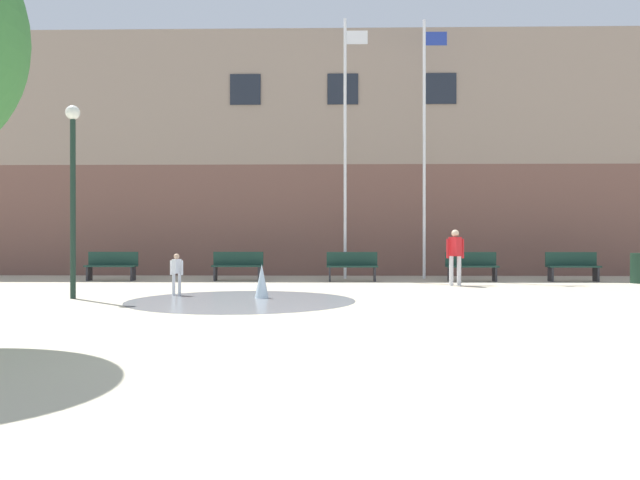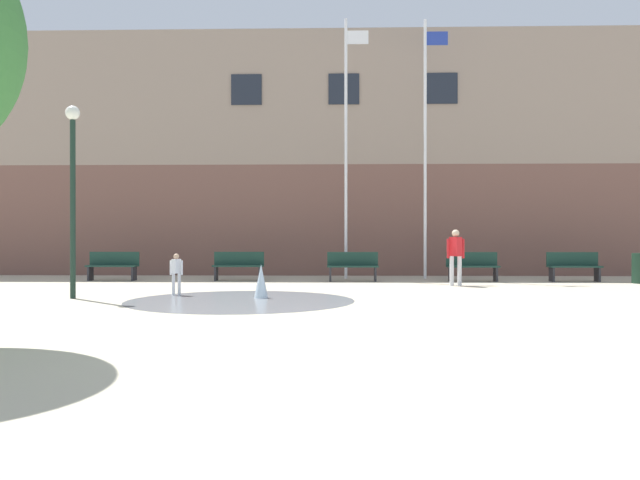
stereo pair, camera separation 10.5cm
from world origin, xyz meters
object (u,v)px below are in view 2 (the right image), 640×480
at_px(park_bench_under_left_flagpole, 113,265).
at_px(park_bench_far_right, 574,266).
at_px(park_bench_center, 238,265).
at_px(lamp_post_left_lane, 73,174).
at_px(flagpole_right, 426,142).
at_px(child_in_fountain, 176,271).
at_px(park_bench_under_right_flagpole, 353,266).
at_px(park_bench_near_trashcan, 472,266).
at_px(adult_in_red, 456,253).
at_px(flagpole_left, 347,141).

relative_size(park_bench_under_left_flagpole, park_bench_far_right, 1.00).
distance_m(park_bench_center, park_bench_far_right, 10.50).
relative_size(park_bench_under_left_flagpole, lamp_post_left_lane, 0.37).
height_order(park_bench_center, flagpole_right, flagpole_right).
xyz_separation_m(child_in_fountain, flagpole_right, (6.75, 6.20, 3.97)).
bearing_deg(park_bench_under_right_flagpole, park_bench_near_trashcan, 0.44).
xyz_separation_m(flagpole_right, lamp_post_left_lane, (-8.87, -7.01, -1.78)).
bearing_deg(adult_in_red, child_in_fountain, 84.90).
distance_m(park_bench_near_trashcan, park_bench_far_right, 3.14).
height_order(park_bench_under_left_flagpole, park_bench_near_trashcan, same).
bearing_deg(park_bench_near_trashcan, adult_in_red, -115.27).
xyz_separation_m(child_in_fountain, lamp_post_left_lane, (-2.12, -0.81, 2.20)).
bearing_deg(park_bench_under_left_flagpole, flagpole_right, 6.48).
xyz_separation_m(park_bench_under_left_flagpole, adult_in_red, (10.49, -1.94, 0.45)).
bearing_deg(adult_in_red, park_bench_center, 43.96).
xyz_separation_m(park_bench_under_right_flagpole, flagpole_right, (2.46, 1.25, 4.07)).
bearing_deg(park_bench_near_trashcan, lamp_post_left_lane, -150.31).
bearing_deg(park_bench_under_right_flagpole, park_bench_center, 176.74).
bearing_deg(park_bench_far_right, park_bench_under_left_flagpole, 179.76).
bearing_deg(park_bench_far_right, adult_in_red, -154.96).
xyz_separation_m(park_bench_far_right, flagpole_left, (-7.04, 1.21, 4.10)).
bearing_deg(park_bench_center, park_bench_near_trashcan, -1.38).
height_order(park_bench_far_right, adult_in_red, adult_in_red).
bearing_deg(flagpole_left, park_bench_near_trashcan, -17.44).
bearing_deg(adult_in_red, park_bench_under_right_flagpole, 28.80).
height_order(child_in_fountain, flagpole_left, flagpole_left).
xyz_separation_m(park_bench_under_right_flagpole, park_bench_near_trashcan, (3.74, 0.03, 0.00)).
bearing_deg(park_bench_under_left_flagpole, park_bench_near_trashcan, -0.40).
bearing_deg(child_in_fountain, park_bench_under_left_flagpole, 55.94).
xyz_separation_m(park_bench_near_trashcan, adult_in_red, (-0.88, -1.86, 0.45)).
height_order(park_bench_under_right_flagpole, child_in_fountain, child_in_fountain).
bearing_deg(park_bench_under_left_flagpole, lamp_post_left_lane, -78.23).
distance_m(park_bench_far_right, lamp_post_left_lane, 14.67).
bearing_deg(lamp_post_left_lane, park_bench_near_trashcan, 29.69).
xyz_separation_m(park_bench_near_trashcan, flagpole_right, (-1.27, 1.23, 4.07)).
distance_m(park_bench_far_right, child_in_fountain, 12.23).
distance_m(park_bench_center, adult_in_red, 6.82).
bearing_deg(adult_in_red, park_bench_far_right, -93.60).
bearing_deg(child_in_fountain, flagpole_right, -24.99).
distance_m(park_bench_far_right, flagpole_left, 8.24).
distance_m(park_bench_center, flagpole_right, 7.40).
bearing_deg(lamp_post_left_lane, park_bench_under_left_flagpole, 101.77).
distance_m(adult_in_red, flagpole_right, 4.77).
height_order(park_bench_under_left_flagpole, park_bench_far_right, same).
height_order(park_bench_under_left_flagpole, child_in_fountain, child_in_fountain).
bearing_deg(park_bench_far_right, park_bench_under_right_flagpole, -179.60).
relative_size(park_bench_under_right_flagpole, flagpole_left, 0.18).
bearing_deg(adult_in_red, flagpole_left, 15.86).
distance_m(park_bench_under_left_flagpole, park_bench_far_right, 14.50).
distance_m(adult_in_red, lamp_post_left_lane, 10.23).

